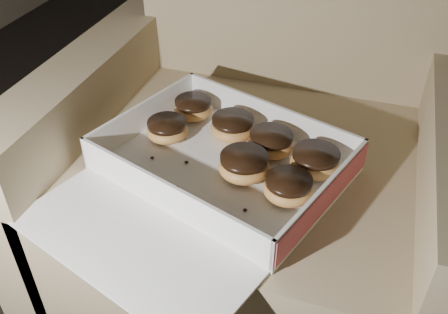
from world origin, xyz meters
name	(u,v)px	position (x,y,z in m)	size (l,w,h in m)	color
armchair	(257,176)	(-0.51, 0.62, 0.27)	(0.81, 0.69, 0.85)	tan
bakery_box	(211,176)	(-0.55, 0.44, 0.39)	(0.52, 0.56, 0.07)	white
donut_a	(193,108)	(-0.65, 0.62, 0.41)	(0.08, 0.08, 0.04)	#E0A64E
donut_b	(244,165)	(-0.50, 0.47, 0.41)	(0.09, 0.09, 0.04)	#E0A64E
donut_c	(288,188)	(-0.42, 0.44, 0.41)	(0.08, 0.08, 0.04)	#E0A64E
donut_d	(271,143)	(-0.47, 0.55, 0.41)	(0.08, 0.08, 0.04)	#E0A64E
donut_e	(167,129)	(-0.67, 0.53, 0.41)	(0.08, 0.08, 0.04)	#E0A64E
donut_f	(315,161)	(-0.39, 0.52, 0.41)	(0.09, 0.09, 0.04)	#E0A64E
donut_g	(233,127)	(-0.55, 0.57, 0.41)	(0.08, 0.08, 0.04)	#E0A64E
crumb_a	(176,188)	(-0.60, 0.40, 0.39)	(0.01, 0.01, 0.00)	black
crumb_b	(152,158)	(-0.67, 0.46, 0.39)	(0.01, 0.01, 0.00)	black
crumb_c	(186,162)	(-0.61, 0.47, 0.39)	(0.01, 0.01, 0.00)	black
crumb_d	(245,210)	(-0.47, 0.38, 0.39)	(0.01, 0.01, 0.00)	black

